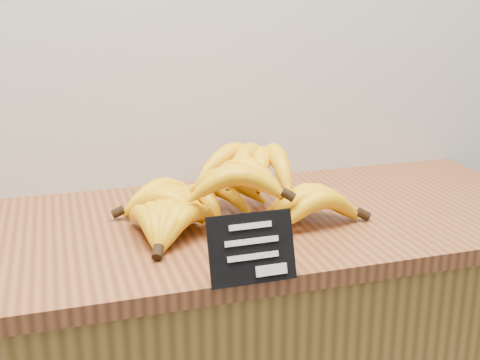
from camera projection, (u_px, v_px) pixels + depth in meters
The scene contains 3 objects.
counter_top at pixel (232, 225), 1.16m from camera, with size 1.32×0.54×0.03m, color brown.
chalkboard_sign at pixel (252, 248), 0.89m from camera, with size 0.13×0.01×0.11m, color black.
banana_pile at pixel (229, 193), 1.13m from camera, with size 0.50×0.36×0.12m.
Camera 1 is at (-0.39, 1.71, 1.34)m, focal length 45.00 mm.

